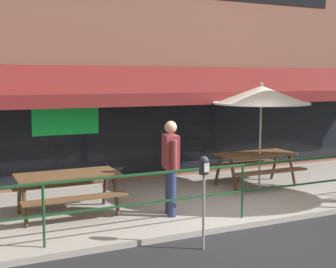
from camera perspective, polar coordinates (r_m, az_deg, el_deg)
name	(u,v)px	position (r m, az deg, el deg)	size (l,w,h in m)	color
ground_plane	(252,228)	(8.33, 10.16, -11.20)	(120.00, 120.00, 0.00)	#232326
patio_deck	(196,198)	(9.94, 3.42, -7.83)	(15.00, 4.00, 0.10)	#9E998E
restaurant_building	(153,31)	(11.68, -1.82, 12.48)	(15.00, 1.60, 7.49)	brown
patio_railing	(243,179)	(8.36, 9.08, -5.44)	(13.84, 0.04, 0.97)	#194723
picnic_table_left	(68,182)	(8.63, -12.15, -5.75)	(1.80, 1.42, 0.76)	brown
picnic_table_centre	(256,160)	(10.90, 10.62, -3.12)	(1.80, 1.42, 0.76)	brown
patio_umbrella_centre	(261,96)	(10.62, 11.30, 4.62)	(2.14, 2.14, 2.38)	#B7B2A8
pedestrian_walking	(171,163)	(8.37, 0.33, -3.54)	(0.32, 0.61, 1.71)	navy
parking_meter_near	(204,174)	(6.95, 4.40, -4.93)	(0.15, 0.16, 1.42)	gray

